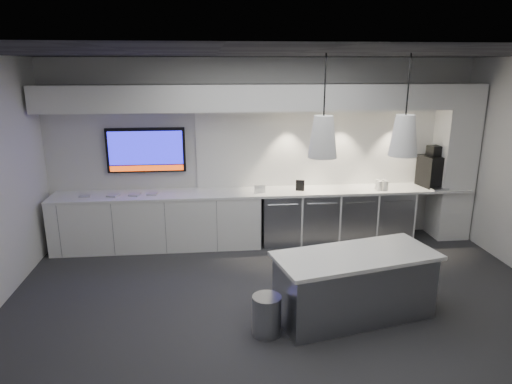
{
  "coord_description": "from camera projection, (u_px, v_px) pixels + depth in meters",
  "views": [
    {
      "loc": [
        -0.88,
        -4.93,
        2.88
      ],
      "look_at": [
        -0.26,
        1.1,
        1.19
      ],
      "focal_mm": 32.0,
      "sensor_mm": 36.0,
      "label": 1
    }
  ],
  "objects": [
    {
      "name": "floor",
      "position": [
        286.0,
        309.0,
        5.59
      ],
      "size": [
        7.0,
        7.0,
        0.0
      ],
      "primitive_type": "plane",
      "color": "#2C2C2E",
      "rests_on": "ground"
    },
    {
      "name": "ceiling",
      "position": [
        291.0,
        53.0,
        4.78
      ],
      "size": [
        7.0,
        7.0,
        0.0
      ],
      "primitive_type": "plane",
      "rotation": [
        3.14,
        0.0,
        0.0
      ],
      "color": "black",
      "rests_on": "wall_back"
    },
    {
      "name": "wall_back",
      "position": [
        263.0,
        151.0,
        7.58
      ],
      "size": [
        7.0,
        0.0,
        7.0
      ],
      "primitive_type": "plane",
      "rotation": [
        1.57,
        0.0,
        0.0
      ],
      "color": "silver",
      "rests_on": "floor"
    },
    {
      "name": "wall_front",
      "position": [
        358.0,
        299.0,
        2.79
      ],
      "size": [
        7.0,
        0.0,
        7.0
      ],
      "primitive_type": "plane",
      "rotation": [
        -1.57,
        0.0,
        0.0
      ],
      "color": "silver",
      "rests_on": "floor"
    },
    {
      "name": "back_counter",
      "position": [
        265.0,
        192.0,
        7.44
      ],
      "size": [
        6.8,
        0.65,
        0.04
      ],
      "primitive_type": "cube",
      "color": "white",
      "rests_on": "left_base_cabinets"
    },
    {
      "name": "left_base_cabinets",
      "position": [
        158.0,
        222.0,
        7.39
      ],
      "size": [
        3.3,
        0.63,
        0.86
      ],
      "primitive_type": "cube",
      "color": "white",
      "rests_on": "floor"
    },
    {
      "name": "fridge_unit_a",
      "position": [
        280.0,
        218.0,
        7.58
      ],
      "size": [
        0.6,
        0.61,
        0.85
      ],
      "primitive_type": "cube",
      "color": "#93959B",
      "rests_on": "floor"
    },
    {
      "name": "fridge_unit_b",
      "position": [
        317.0,
        217.0,
        7.65
      ],
      "size": [
        0.6,
        0.61,
        0.85
      ],
      "primitive_type": "cube",
      "color": "#93959B",
      "rests_on": "floor"
    },
    {
      "name": "fridge_unit_c",
      "position": [
        353.0,
        216.0,
        7.71
      ],
      "size": [
        0.6,
        0.61,
        0.85
      ],
      "primitive_type": "cube",
      "color": "#93959B",
      "rests_on": "floor"
    },
    {
      "name": "fridge_unit_d",
      "position": [
        389.0,
        214.0,
        7.77
      ],
      "size": [
        0.6,
        0.61,
        0.85
      ],
      "primitive_type": "cube",
      "color": "#93959B",
      "rests_on": "floor"
    },
    {
      "name": "backsplash",
      "position": [
        334.0,
        147.0,
        7.67
      ],
      "size": [
        4.6,
        0.03,
        1.3
      ],
      "primitive_type": "cube",
      "color": "white",
      "rests_on": "wall_back"
    },
    {
      "name": "soffit",
      "position": [
        265.0,
        97.0,
        7.05
      ],
      "size": [
        6.9,
        0.6,
        0.4
      ],
      "primitive_type": "cube",
      "color": "white",
      "rests_on": "wall_back"
    },
    {
      "name": "column",
      "position": [
        454.0,
        162.0,
        7.66
      ],
      "size": [
        0.55,
        0.55,
        2.6
      ],
      "primitive_type": "cube",
      "color": "white",
      "rests_on": "floor"
    },
    {
      "name": "wall_tv",
      "position": [
        146.0,
        150.0,
        7.33
      ],
      "size": [
        1.25,
        0.07,
        0.72
      ],
      "color": "black",
      "rests_on": "wall_back"
    },
    {
      "name": "island",
      "position": [
        354.0,
        285.0,
        5.33
      ],
      "size": [
        2.0,
        1.2,
        0.79
      ],
      "rotation": [
        0.0,
        0.0,
        0.23
      ],
      "color": "#93959B",
      "rests_on": "floor"
    },
    {
      "name": "bin",
      "position": [
        267.0,
        315.0,
        5.02
      ],
      "size": [
        0.34,
        0.34,
        0.45
      ],
      "primitive_type": "cylinder",
      "rotation": [
        0.0,
        0.0,
        -0.05
      ],
      "color": "#93959B",
      "rests_on": "floor"
    },
    {
      "name": "coffee_machine",
      "position": [
        433.0,
        170.0,
        7.66
      ],
      "size": [
        0.44,
        0.6,
        0.69
      ],
      "rotation": [
        0.0,
        0.0,
        0.17
      ],
      "color": "black",
      "rests_on": "back_counter"
    },
    {
      "name": "sign_black",
      "position": [
        300.0,
        185.0,
        7.42
      ],
      "size": [
        0.14,
        0.06,
        0.18
      ],
      "primitive_type": "cube",
      "rotation": [
        0.0,
        0.0,
        -0.32
      ],
      "color": "black",
      "rests_on": "back_counter"
    },
    {
      "name": "sign_white",
      "position": [
        260.0,
        189.0,
        7.29
      ],
      "size": [
        0.18,
        0.05,
        0.14
      ],
      "primitive_type": "cube",
      "rotation": [
        0.0,
        0.0,
        0.17
      ],
      "color": "white",
      "rests_on": "back_counter"
    },
    {
      "name": "cup_cluster",
      "position": [
        382.0,
        185.0,
        7.5
      ],
      "size": [
        0.18,
        0.18,
        0.16
      ],
      "primitive_type": null,
      "color": "silver",
      "rests_on": "back_counter"
    },
    {
      "name": "tray_a",
      "position": [
        85.0,
        196.0,
        7.12
      ],
      "size": [
        0.18,
        0.18,
        0.02
      ],
      "primitive_type": "cube",
      "rotation": [
        0.0,
        0.0,
        0.12
      ],
      "color": "#B0B0B0",
      "rests_on": "back_counter"
    },
    {
      "name": "tray_b",
      "position": [
        113.0,
        195.0,
        7.13
      ],
      "size": [
        0.2,
        0.2,
        0.02
      ],
      "primitive_type": "cube",
      "rotation": [
        0.0,
        0.0,
        -0.31
      ],
      "color": "#B0B0B0",
      "rests_on": "back_counter"
    },
    {
      "name": "tray_c",
      "position": [
        135.0,
        195.0,
        7.17
      ],
      "size": [
        0.19,
        0.19,
        0.02
      ],
      "primitive_type": "cube",
      "rotation": [
        0.0,
        0.0,
        -0.24
      ],
      "color": "#B0B0B0",
      "rests_on": "back_counter"
    },
    {
      "name": "tray_d",
      "position": [
        153.0,
        194.0,
        7.22
      ],
      "size": [
        0.18,
        0.18,
        0.02
      ],
      "primitive_type": "cube",
      "rotation": [
        0.0,
        0.0,
        -0.11
      ],
      "color": "#B0B0B0",
      "rests_on": "back_counter"
    },
    {
      "name": "pendant_left",
      "position": [
        323.0,
        137.0,
        4.81
      ],
      "size": [
        0.31,
        0.31,
        1.14
      ],
      "color": "white",
      "rests_on": "ceiling"
    },
    {
      "name": "pendant_right",
      "position": [
        404.0,
        135.0,
        4.9
      ],
      "size": [
        0.31,
        0.31,
        1.14
      ],
      "color": "white",
      "rests_on": "ceiling"
    }
  ]
}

